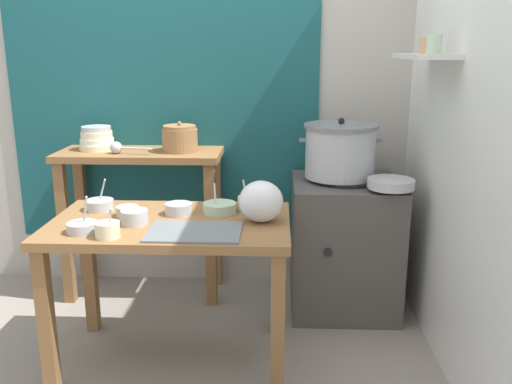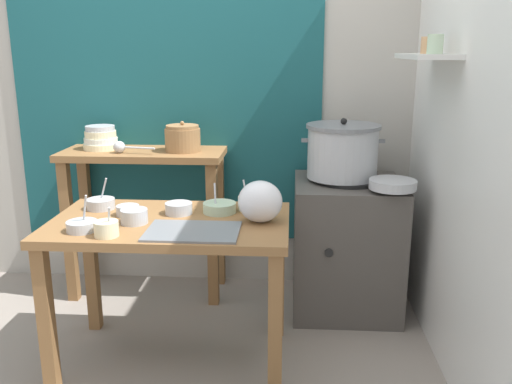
{
  "view_description": "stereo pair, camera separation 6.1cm",
  "coord_description": "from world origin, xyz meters",
  "px_view_note": "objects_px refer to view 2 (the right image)",
  "views": [
    {
      "loc": [
        0.56,
        -2.31,
        1.49
      ],
      "look_at": [
        0.45,
        0.22,
        0.82
      ],
      "focal_mm": 38.32,
      "sensor_mm": 36.0,
      "label": 1
    },
    {
      "loc": [
        0.62,
        -2.31,
        1.49
      ],
      "look_at": [
        0.45,
        0.22,
        0.82
      ],
      "focal_mm": 38.32,
      "sensor_mm": 36.0,
      "label": 2
    }
  ],
  "objects_px": {
    "prep_bowl_5": "(106,228)",
    "prep_bowl_3": "(82,225)",
    "prep_bowl_1": "(220,207)",
    "serving_tray": "(193,231)",
    "steamer_pot": "(343,151)",
    "ladle": "(121,147)",
    "prep_bowl_2": "(101,203)",
    "stove_block": "(346,245)",
    "plastic_bag": "(260,202)",
    "wide_pan": "(393,184)",
    "back_shelf_table": "(145,187)",
    "clay_pot": "(183,138)",
    "prep_bowl_6": "(134,216)",
    "prep_bowl_4": "(179,208)",
    "prep_bowl_0": "(128,210)",
    "prep_bowl_7": "(249,203)",
    "bowl_stack_enamel": "(101,138)",
    "prep_table": "(171,242)"
  },
  "relations": [
    {
      "from": "prep_bowl_5",
      "to": "prep_bowl_3",
      "type": "bearing_deg",
      "value": 154.81
    },
    {
      "from": "prep_bowl_1",
      "to": "prep_bowl_3",
      "type": "height_order",
      "value": "prep_bowl_3"
    },
    {
      "from": "serving_tray",
      "to": "prep_bowl_1",
      "type": "xyz_separation_m",
      "value": [
        0.08,
        0.3,
        0.02
      ]
    },
    {
      "from": "steamer_pot",
      "to": "ladle",
      "type": "distance_m",
      "value": 1.27
    },
    {
      "from": "ladle",
      "to": "prep_bowl_2",
      "type": "bearing_deg",
      "value": -84.41
    },
    {
      "from": "stove_block",
      "to": "plastic_bag",
      "type": "xyz_separation_m",
      "value": [
        -0.46,
        -0.64,
        0.43
      ]
    },
    {
      "from": "serving_tray",
      "to": "wide_pan",
      "type": "relative_size",
      "value": 1.63
    },
    {
      "from": "back_shelf_table",
      "to": "serving_tray",
      "type": "distance_m",
      "value": 1.04
    },
    {
      "from": "clay_pot",
      "to": "prep_bowl_6",
      "type": "distance_m",
      "value": 0.86
    },
    {
      "from": "back_shelf_table",
      "to": "plastic_bag",
      "type": "relative_size",
      "value": 4.75
    },
    {
      "from": "prep_bowl_1",
      "to": "prep_bowl_4",
      "type": "height_order",
      "value": "prep_bowl_1"
    },
    {
      "from": "back_shelf_table",
      "to": "prep_bowl_0",
      "type": "bearing_deg",
      "value": -81.11
    },
    {
      "from": "wide_pan",
      "to": "prep_bowl_5",
      "type": "height_order",
      "value": "prep_bowl_5"
    },
    {
      "from": "prep_bowl_6",
      "to": "prep_bowl_0",
      "type": "bearing_deg",
      "value": 118.85
    },
    {
      "from": "plastic_bag",
      "to": "prep_bowl_7",
      "type": "xyz_separation_m",
      "value": [
        -0.07,
        0.18,
        -0.06
      ]
    },
    {
      "from": "clay_pot",
      "to": "plastic_bag",
      "type": "xyz_separation_m",
      "value": [
        0.5,
        -0.77,
        -0.16
      ]
    },
    {
      "from": "clay_pot",
      "to": "prep_bowl_4",
      "type": "xyz_separation_m",
      "value": [
        0.1,
        -0.67,
        -0.23
      ]
    },
    {
      "from": "prep_bowl_6",
      "to": "prep_bowl_2",
      "type": "bearing_deg",
      "value": 136.75
    },
    {
      "from": "ladle",
      "to": "prep_bowl_6",
      "type": "height_order",
      "value": "ladle"
    },
    {
      "from": "bowl_stack_enamel",
      "to": "ladle",
      "type": "relative_size",
      "value": 0.83
    },
    {
      "from": "prep_bowl_2",
      "to": "prep_bowl_4",
      "type": "xyz_separation_m",
      "value": [
        0.4,
        -0.06,
        0.0
      ]
    },
    {
      "from": "prep_bowl_5",
      "to": "bowl_stack_enamel",
      "type": "bearing_deg",
      "value": 109.56
    },
    {
      "from": "steamer_pot",
      "to": "clay_pot",
      "type": "relative_size",
      "value": 2.23
    },
    {
      "from": "prep_bowl_5",
      "to": "prep_bowl_7",
      "type": "relative_size",
      "value": 0.91
    },
    {
      "from": "ladle",
      "to": "wide_pan",
      "type": "xyz_separation_m",
      "value": [
        1.51,
        -0.27,
        -0.13
      ]
    },
    {
      "from": "prep_table",
      "to": "ladle",
      "type": "distance_m",
      "value": 0.87
    },
    {
      "from": "plastic_bag",
      "to": "prep_bowl_5",
      "type": "xyz_separation_m",
      "value": [
        -0.63,
        -0.24,
        -0.06
      ]
    },
    {
      "from": "steamer_pot",
      "to": "wide_pan",
      "type": "height_order",
      "value": "steamer_pot"
    },
    {
      "from": "back_shelf_table",
      "to": "stove_block",
      "type": "xyz_separation_m",
      "value": [
        1.21,
        -0.13,
        -0.3
      ]
    },
    {
      "from": "ladle",
      "to": "wide_pan",
      "type": "height_order",
      "value": "ladle"
    },
    {
      "from": "clay_pot",
      "to": "prep_bowl_7",
      "type": "distance_m",
      "value": 0.76
    },
    {
      "from": "back_shelf_table",
      "to": "prep_bowl_5",
      "type": "distance_m",
      "value": 1.02
    },
    {
      "from": "steamer_pot",
      "to": "plastic_bag",
      "type": "height_order",
      "value": "steamer_pot"
    },
    {
      "from": "steamer_pot",
      "to": "prep_bowl_5",
      "type": "relative_size",
      "value": 3.37
    },
    {
      "from": "serving_tray",
      "to": "bowl_stack_enamel",
      "type": "bearing_deg",
      "value": 126.71
    },
    {
      "from": "prep_bowl_0",
      "to": "prep_bowl_4",
      "type": "height_order",
      "value": "prep_bowl_4"
    },
    {
      "from": "wide_pan",
      "to": "prep_bowl_5",
      "type": "xyz_separation_m",
      "value": [
        -1.3,
        -0.66,
        -0.05
      ]
    },
    {
      "from": "prep_table",
      "to": "prep_bowl_2",
      "type": "distance_m",
      "value": 0.43
    },
    {
      "from": "plastic_bag",
      "to": "prep_bowl_4",
      "type": "relative_size",
      "value": 1.56
    },
    {
      "from": "back_shelf_table",
      "to": "prep_bowl_0",
      "type": "distance_m",
      "value": 0.72
    },
    {
      "from": "bowl_stack_enamel",
      "to": "prep_bowl_1",
      "type": "distance_m",
      "value": 1.07
    },
    {
      "from": "serving_tray",
      "to": "prep_bowl_6",
      "type": "height_order",
      "value": "prep_bowl_6"
    },
    {
      "from": "prep_bowl_3",
      "to": "ladle",
      "type": "bearing_deg",
      "value": 95.6
    },
    {
      "from": "prep_bowl_7",
      "to": "clay_pot",
      "type": "bearing_deg",
      "value": 126.45
    },
    {
      "from": "prep_bowl_0",
      "to": "prep_bowl_3",
      "type": "xyz_separation_m",
      "value": [
        -0.13,
        -0.24,
        -0.0
      ]
    },
    {
      "from": "prep_bowl_6",
      "to": "back_shelf_table",
      "type": "bearing_deg",
      "value": 102.02
    },
    {
      "from": "back_shelf_table",
      "to": "prep_bowl_0",
      "type": "xyz_separation_m",
      "value": [
        0.11,
        -0.71,
        0.07
      ]
    },
    {
      "from": "ladle",
      "to": "prep_bowl_0",
      "type": "height_order",
      "value": "ladle"
    },
    {
      "from": "bowl_stack_enamel",
      "to": "prep_bowl_2",
      "type": "xyz_separation_m",
      "value": [
        0.21,
        -0.65,
        -0.22
      ]
    },
    {
      "from": "prep_bowl_5",
      "to": "prep_bowl_6",
      "type": "distance_m",
      "value": 0.19
    }
  ]
}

